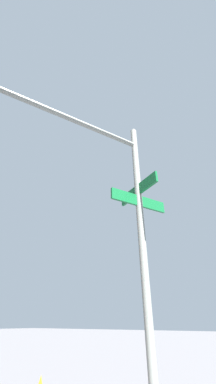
{
  "coord_description": "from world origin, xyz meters",
  "views": [
    {
      "loc": [
        -8.64,
        -3.91,
        1.54
      ],
      "look_at": [
        -6.58,
        -6.89,
        3.67
      ],
      "focal_mm": 20.83,
      "sensor_mm": 36.0,
      "label": 1
    }
  ],
  "objects": [
    {
      "name": "traffic_signal_near",
      "position": [
        -6.56,
        -5.76,
        3.53
      ],
      "size": [
        1.84,
        3.29,
        5.01
      ],
      "color": "slate",
      "rests_on": "ground_plane"
    }
  ]
}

